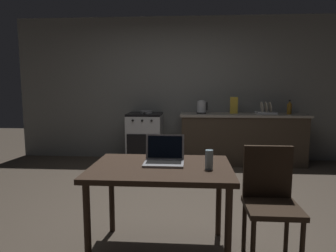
# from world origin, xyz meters

# --- Properties ---
(ground_plane) EXTENTS (12.00, 12.00, 0.00)m
(ground_plane) POSITION_xyz_m (0.00, 0.00, 0.00)
(ground_plane) COLOR #473D33
(back_wall) EXTENTS (6.40, 0.10, 2.61)m
(back_wall) POSITION_xyz_m (0.30, 2.35, 1.30)
(back_wall) COLOR slate
(back_wall) RESTS_ON ground_plane
(kitchen_counter) EXTENTS (2.16, 0.64, 0.88)m
(kitchen_counter) POSITION_xyz_m (1.25, 2.00, 0.44)
(kitchen_counter) COLOR #382D23
(kitchen_counter) RESTS_ON ground_plane
(stove_oven) EXTENTS (0.60, 0.62, 0.88)m
(stove_oven) POSITION_xyz_m (-0.47, 2.00, 0.44)
(stove_oven) COLOR #B7BABF
(stove_oven) RESTS_ON ground_plane
(dining_table) EXTENTS (1.11, 0.79, 0.73)m
(dining_table) POSITION_xyz_m (0.10, -0.99, 0.65)
(dining_table) COLOR #332319
(dining_table) RESTS_ON ground_plane
(chair) EXTENTS (0.40, 0.40, 0.89)m
(chair) POSITION_xyz_m (0.95, -1.01, 0.51)
(chair) COLOR #2D2116
(chair) RESTS_ON ground_plane
(laptop) EXTENTS (0.32, 0.25, 0.23)m
(laptop) POSITION_xyz_m (0.12, -0.92, 0.78)
(laptop) COLOR #99999E
(laptop) RESTS_ON dining_table
(electric_kettle) EXTENTS (0.19, 0.17, 0.23)m
(electric_kettle) POSITION_xyz_m (0.53, 2.00, 0.99)
(electric_kettle) COLOR black
(electric_kettle) RESTS_ON kitchen_counter
(bottle) EXTENTS (0.08, 0.08, 0.24)m
(bottle) POSITION_xyz_m (2.02, 1.95, 1.00)
(bottle) COLOR #8C601E
(bottle) RESTS_ON kitchen_counter
(frying_pan) EXTENTS (0.23, 0.40, 0.05)m
(frying_pan) POSITION_xyz_m (-0.44, 1.97, 0.91)
(frying_pan) COLOR gray
(frying_pan) RESTS_ON stove_oven
(drinking_glass) EXTENTS (0.06, 0.06, 0.15)m
(drinking_glass) POSITION_xyz_m (0.47, -1.06, 0.80)
(drinking_glass) COLOR #99B7C6
(drinking_glass) RESTS_ON dining_table
(cereal_box) EXTENTS (0.13, 0.05, 0.29)m
(cereal_box) POSITION_xyz_m (1.10, 2.02, 1.02)
(cereal_box) COLOR gold
(cereal_box) RESTS_ON kitchen_counter
(dish_rack) EXTENTS (0.34, 0.26, 0.21)m
(dish_rack) POSITION_xyz_m (1.64, 2.00, 0.93)
(dish_rack) COLOR silver
(dish_rack) RESTS_ON kitchen_counter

